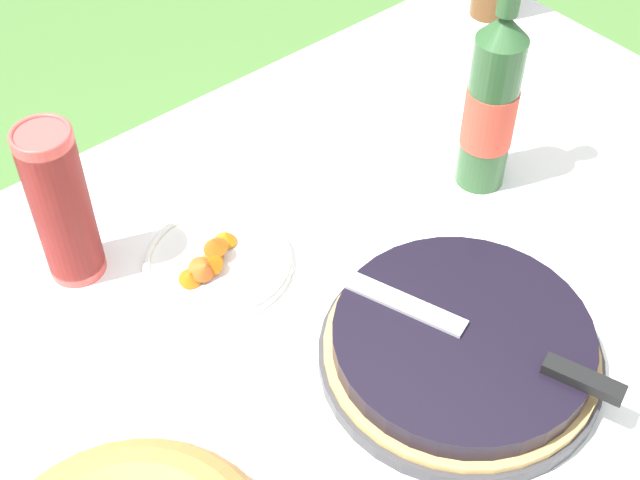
% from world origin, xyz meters
% --- Properties ---
extents(garden_table, '(1.75, 1.18, 0.70)m').
position_xyz_m(garden_table, '(0.00, 0.00, 0.65)').
color(garden_table, '#A87A47').
rests_on(garden_table, ground_plane).
extents(tablecloth, '(1.76, 1.19, 0.10)m').
position_xyz_m(tablecloth, '(0.00, 0.00, 0.70)').
color(tablecloth, white).
rests_on(tablecloth, garden_table).
extents(berry_tart, '(0.34, 0.34, 0.06)m').
position_xyz_m(berry_tart, '(0.19, -0.03, 0.74)').
color(berry_tart, '#38383D').
rests_on(berry_tart, tablecloth).
extents(serving_knife, '(0.15, 0.36, 0.01)m').
position_xyz_m(serving_knife, '(0.20, -0.06, 0.77)').
color(serving_knife, silver).
rests_on(serving_knife, berry_tart).
extents(cup_stack, '(0.07, 0.07, 0.23)m').
position_xyz_m(cup_stack, '(-0.09, 0.39, 0.82)').
color(cup_stack, '#E04C47').
rests_on(cup_stack, tablecloth).
extents(cider_bottle_green, '(0.07, 0.07, 0.35)m').
position_xyz_m(cider_bottle_green, '(0.44, 0.18, 0.85)').
color(cider_bottle_green, '#2D562D').
rests_on(cider_bottle_green, tablecloth).
extents(snack_plate_left, '(0.20, 0.20, 0.05)m').
position_xyz_m(snack_plate_left, '(0.05, 0.28, 0.72)').
color(snack_plate_left, white).
rests_on(snack_plate_left, tablecloth).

